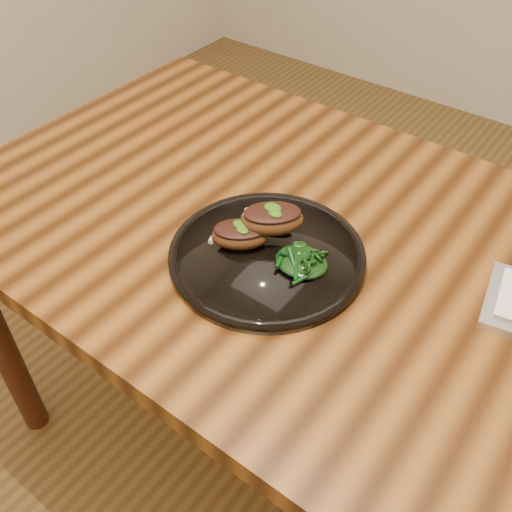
{
  "coord_description": "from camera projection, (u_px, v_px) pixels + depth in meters",
  "views": [
    {
      "loc": [
        0.24,
        -0.65,
        1.39
      ],
      "look_at": [
        -0.15,
        -0.13,
        0.78
      ],
      "focal_mm": 40.0,
      "sensor_mm": 36.0,
      "label": 1
    }
  ],
  "objects": [
    {
      "name": "plate",
      "position": [
        267.0,
        255.0,
        0.92
      ],
      "size": [
        0.32,
        0.32,
        0.02
      ],
      "color": "black",
      "rests_on": "desk"
    },
    {
      "name": "lamb_chop_front",
      "position": [
        240.0,
        234.0,
        0.92
      ],
      "size": [
        0.11,
        0.1,
        0.04
      ],
      "color": "#43220D",
      "rests_on": "plate"
    },
    {
      "name": "herb_smear",
      "position": [
        272.0,
        219.0,
        0.97
      ],
      "size": [
        0.09,
        0.06,
        0.01
      ],
      "primitive_type": "ellipsoid",
      "color": "#1B4807",
      "rests_on": "plate"
    },
    {
      "name": "greens_heap",
      "position": [
        302.0,
        259.0,
        0.88
      ],
      "size": [
        0.08,
        0.08,
        0.03
      ],
      "color": "black",
      "rests_on": "plate"
    },
    {
      "name": "desk",
      "position": [
        373.0,
        301.0,
        0.97
      ],
      "size": [
        1.6,
        0.8,
        0.75
      ],
      "color": "#321706",
      "rests_on": "ground"
    },
    {
      "name": "lamb_chop_back",
      "position": [
        272.0,
        218.0,
        0.91
      ],
      "size": [
        0.12,
        0.12,
        0.05
      ],
      "color": "#43220D",
      "rests_on": "plate"
    }
  ]
}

